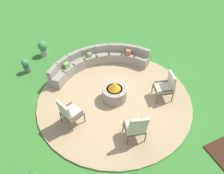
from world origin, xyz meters
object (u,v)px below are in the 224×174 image
(lounge_chair_front_left, at_px, (69,112))
(lounge_chair_back_left, at_px, (166,86))
(fire_pit, at_px, (114,92))
(lounge_chair_front_right, at_px, (136,127))
(potted_plant_0, at_px, (43,48))
(curved_stone_bench, at_px, (98,61))
(potted_plant_1, at_px, (26,65))

(lounge_chair_front_left, bearing_deg, lounge_chair_back_left, 64.37)
(fire_pit, distance_m, lounge_chair_front_right, 1.79)
(lounge_chair_front_left, relative_size, potted_plant_0, 1.55)
(curved_stone_bench, bearing_deg, lounge_chair_front_right, -95.10)
(curved_stone_bench, bearing_deg, fire_pit, -94.90)
(lounge_chair_front_right, bearing_deg, potted_plant_0, 117.05)
(fire_pit, distance_m, potted_plant_1, 3.86)
(lounge_chair_back_left, bearing_deg, fire_pit, 82.37)
(lounge_chair_front_right, distance_m, lounge_chair_back_left, 2.11)
(fire_pit, xyz_separation_m, potted_plant_0, (-1.64, 3.77, 0.04))
(lounge_chair_front_left, xyz_separation_m, lounge_chair_front_right, (1.57, -1.36, 0.00))
(potted_plant_1, bearing_deg, lounge_chair_front_right, -63.18)
(fire_pit, bearing_deg, lounge_chair_front_left, -166.81)
(lounge_chair_front_left, bearing_deg, potted_plant_1, 172.47)
(curved_stone_bench, relative_size, lounge_chair_back_left, 3.98)
(curved_stone_bench, bearing_deg, lounge_chair_front_left, -129.18)
(lounge_chair_front_right, distance_m, potted_plant_1, 5.25)
(lounge_chair_back_left, bearing_deg, curved_stone_bench, 44.35)
(lounge_chair_front_left, relative_size, lounge_chair_back_left, 1.05)
(potted_plant_0, bearing_deg, potted_plant_1, -135.96)
(lounge_chair_front_right, height_order, potted_plant_1, lounge_chair_front_right)
(lounge_chair_front_left, bearing_deg, fire_pit, 82.10)
(curved_stone_bench, relative_size, lounge_chair_front_left, 3.78)
(curved_stone_bench, xyz_separation_m, potted_plant_0, (-1.81, 1.85, 0.05))
(curved_stone_bench, bearing_deg, lounge_chair_back_left, -60.29)
(curved_stone_bench, height_order, lounge_chair_back_left, lounge_chair_back_left)
(lounge_chair_back_left, bearing_deg, potted_plant_1, 63.98)
(curved_stone_bench, distance_m, lounge_chair_front_left, 3.01)
(fire_pit, bearing_deg, potted_plant_0, 113.54)
(fire_pit, xyz_separation_m, curved_stone_bench, (0.16, 1.92, -0.01))
(lounge_chair_front_right, xyz_separation_m, lounge_chair_back_left, (1.81, 1.09, -0.02))
(lounge_chair_front_right, bearing_deg, lounge_chair_front_left, 151.09)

